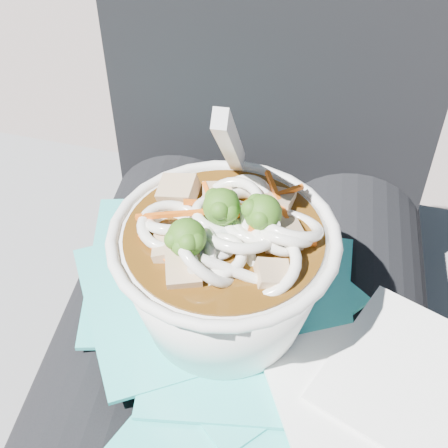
% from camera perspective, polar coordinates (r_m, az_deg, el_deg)
% --- Properties ---
extents(stone_ledge, '(1.05, 0.60, 0.46)m').
position_cam_1_polar(stone_ledge, '(0.94, 2.22, -16.82)').
color(stone_ledge, slate).
rests_on(stone_ledge, ground).
extents(lap, '(0.36, 0.48, 0.16)m').
position_cam_1_polar(lap, '(0.60, 1.04, -14.75)').
color(lap, black).
rests_on(lap, stone_ledge).
extents(person_body, '(0.34, 0.94, 1.01)m').
position_cam_1_polar(person_body, '(0.63, 2.33, -6.60)').
color(person_body, black).
rests_on(person_body, ground).
extents(plastic_bag, '(0.30, 0.37, 0.02)m').
position_cam_1_polar(plastic_bag, '(0.53, 0.31, -8.34)').
color(plastic_bag, '#2EC2BD').
rests_on(plastic_bag, lap).
extents(napkins, '(0.21, 0.18, 0.01)m').
position_cam_1_polar(napkins, '(0.49, 14.65, -14.30)').
color(napkins, white).
rests_on(napkins, plastic_bag).
extents(udon_bowl, '(0.18, 0.18, 0.20)m').
position_cam_1_polar(udon_bowl, '(0.47, 0.12, -3.80)').
color(udon_bowl, white).
rests_on(udon_bowl, plastic_bag).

